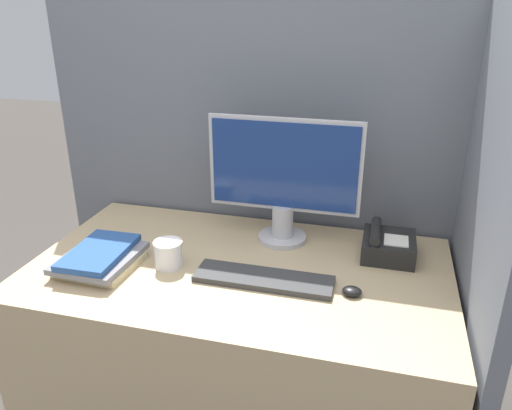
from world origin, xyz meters
TOP-DOWN VIEW (x-y plane):
  - cubicle_panel_rear at (0.00, 0.84)m, footprint 1.82×0.04m
  - cubicle_panel_right at (0.75, 0.43)m, footprint 0.04×0.86m
  - desk at (0.00, 0.40)m, footprint 1.42×0.80m
  - monitor at (0.10, 0.64)m, footprint 0.55×0.18m
  - keyboard at (0.11, 0.33)m, footprint 0.45×0.13m
  - mouse at (0.39, 0.32)m, footprint 0.06×0.05m
  - coffee_cup at (-0.23, 0.34)m, footprint 0.10×0.10m
  - book_stack at (-0.45, 0.28)m, footprint 0.25×0.29m
  - desk_telephone at (0.49, 0.61)m, footprint 0.18×0.20m

SIDE VIEW (x-z plane):
  - desk at x=0.00m, z-range 0.00..0.73m
  - keyboard at x=0.11m, z-range 0.73..0.75m
  - mouse at x=0.39m, z-range 0.73..0.75m
  - book_stack at x=-0.45m, z-range 0.73..0.79m
  - desk_telephone at x=0.49m, z-range 0.71..0.82m
  - coffee_cup at x=-0.23m, z-range 0.73..0.82m
  - cubicle_panel_rear at x=0.00m, z-range 0.00..1.62m
  - cubicle_panel_right at x=0.75m, z-range 0.00..1.62m
  - monitor at x=0.10m, z-range 0.73..1.20m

